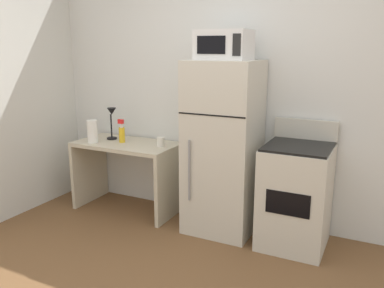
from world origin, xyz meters
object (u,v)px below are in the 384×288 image
at_px(coffee_mug, 161,142).
at_px(refrigerator, 223,148).
at_px(spray_bottle, 122,133).
at_px(desk_lamp, 112,118).
at_px(oven_range, 295,195).
at_px(microwave, 224,45).
at_px(desk, 127,163).
at_px(paper_towel_roll, 92,131).

xyz_separation_m(coffee_mug, refrigerator, (0.69, -0.01, 0.02)).
bearing_deg(refrigerator, spray_bottle, -179.53).
height_order(desk_lamp, oven_range, desk_lamp).
xyz_separation_m(desk_lamp, oven_range, (2.03, -0.06, -0.52)).
bearing_deg(microwave, coffee_mug, 177.10).
bearing_deg(desk, coffee_mug, 1.62).
xyz_separation_m(spray_bottle, refrigerator, (1.15, 0.01, -0.04)).
height_order(refrigerator, microwave, microwave).
xyz_separation_m(desk, microwave, (1.11, -0.02, 1.24)).
bearing_deg(desk_lamp, microwave, -3.12).
bearing_deg(desk, desk_lamp, 167.36).
height_order(spray_bottle, microwave, microwave).
relative_size(coffee_mug, spray_bottle, 0.38).
bearing_deg(refrigerator, oven_range, -0.50).
xyz_separation_m(coffee_mug, microwave, (0.69, -0.03, 0.96)).
distance_m(paper_towel_roll, microwave, 1.69).
relative_size(spray_bottle, microwave, 0.54).
relative_size(desk_lamp, paper_towel_roll, 1.47).
height_order(desk_lamp, spray_bottle, desk_lamp).
relative_size(refrigerator, oven_range, 1.48).
xyz_separation_m(desk, paper_towel_roll, (-0.32, -0.15, 0.35)).
height_order(desk, microwave, microwave).
bearing_deg(refrigerator, desk, 179.90).
bearing_deg(desk, spray_bottle, -166.52).
distance_m(refrigerator, microwave, 0.94).
xyz_separation_m(refrigerator, oven_range, (0.70, -0.01, -0.35)).
height_order(coffee_mug, oven_range, oven_range).
xyz_separation_m(spray_bottle, oven_range, (1.85, 0.00, -0.38)).
height_order(coffee_mug, microwave, microwave).
height_order(desk, spray_bottle, spray_bottle).
bearing_deg(spray_bottle, desk, 13.48).
distance_m(desk, spray_bottle, 0.33).
relative_size(coffee_mug, oven_range, 0.09).
xyz_separation_m(refrigerator, microwave, (0.00, -0.02, 0.94)).
distance_m(desk, refrigerator, 1.15).
bearing_deg(paper_towel_roll, refrigerator, 6.06).
distance_m(paper_towel_roll, refrigerator, 1.44).
bearing_deg(desk, oven_range, -0.26).
bearing_deg(desk_lamp, spray_bottle, -19.47).
height_order(desk, oven_range, oven_range).
height_order(desk, coffee_mug, coffee_mug).
relative_size(microwave, oven_range, 0.42).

